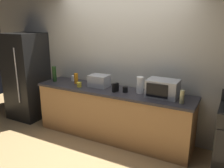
% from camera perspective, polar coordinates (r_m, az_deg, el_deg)
% --- Properties ---
extents(ground_plane, '(8.00, 8.00, 0.00)m').
position_cam_1_polar(ground_plane, '(4.12, -2.72, -14.86)').
color(ground_plane, tan).
extents(back_wall, '(6.40, 0.10, 2.70)m').
position_cam_1_polar(back_wall, '(4.33, 2.58, 5.75)').
color(back_wall, beige).
rests_on(back_wall, ground_plane).
extents(counter_run, '(2.84, 0.64, 0.90)m').
position_cam_1_polar(counter_run, '(4.23, 0.00, -7.17)').
color(counter_run, '#B27F4C').
rests_on(counter_run, ground_plane).
extents(refrigerator, '(0.72, 0.73, 1.80)m').
position_cam_1_polar(refrigerator, '(5.33, -19.81, 1.77)').
color(refrigerator, black).
rests_on(refrigerator, ground_plane).
extents(microwave, '(0.48, 0.35, 0.27)m').
position_cam_1_polar(microwave, '(3.77, 12.12, -1.00)').
color(microwave, '#B7BABF').
rests_on(microwave, counter_run).
extents(toaster_oven, '(0.34, 0.26, 0.21)m').
position_cam_1_polar(toaster_oven, '(4.24, -3.12, 0.76)').
color(toaster_oven, '#B7BABF').
rests_on(toaster_oven, counter_run).
extents(paper_towel_roll, '(0.12, 0.12, 0.27)m').
position_cam_1_polar(paper_towel_roll, '(3.89, 6.78, -0.26)').
color(paper_towel_roll, white).
rests_on(paper_towel_roll, counter_run).
extents(cordless_phone, '(0.09, 0.12, 0.15)m').
position_cam_1_polar(cordless_phone, '(3.94, 0.83, -0.84)').
color(cordless_phone, black).
rests_on(cordless_phone, counter_run).
extents(bottle_dish_soap, '(0.07, 0.07, 0.19)m').
position_cam_1_polar(bottle_dish_soap, '(4.50, -8.63, 1.35)').
color(bottle_dish_soap, orange).
rests_on(bottle_dish_soap, counter_run).
extents(bottle_vinegar, '(0.06, 0.06, 0.20)m').
position_cam_1_polar(bottle_vinegar, '(3.55, 16.48, -3.00)').
color(bottle_vinegar, beige).
rests_on(bottle_vinegar, counter_run).
extents(bottle_wine, '(0.08, 0.08, 0.29)m').
position_cam_1_polar(bottle_wine, '(4.72, -13.70, 2.37)').
color(bottle_wine, '#1E3F19').
rests_on(bottle_wine, counter_run).
extents(mug_white, '(0.08, 0.08, 0.11)m').
position_cam_1_polar(mug_white, '(4.70, -9.34, 1.38)').
color(mug_white, white).
rests_on(mug_white, counter_run).
extents(mug_yellow, '(0.08, 0.08, 0.09)m').
position_cam_1_polar(mug_yellow, '(4.26, -7.91, -0.15)').
color(mug_yellow, yellow).
rests_on(mug_yellow, counter_run).
extents(mug_black, '(0.09, 0.09, 0.10)m').
position_cam_1_polar(mug_black, '(3.94, 3.19, -1.28)').
color(mug_black, black).
rests_on(mug_black, counter_run).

